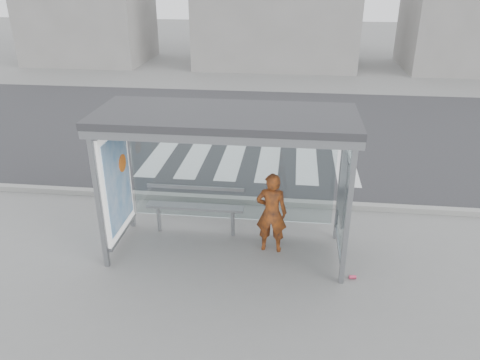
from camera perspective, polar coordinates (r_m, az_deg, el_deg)
name	(u,v)px	position (r m, az deg, el deg)	size (l,w,h in m)	color
ground	(227,251)	(8.66, -1.60, -8.64)	(80.00, 80.00, 0.00)	slate
road	(258,130)	(14.97, 2.23, 6.13)	(30.00, 10.00, 0.01)	#2D2D30
curb	(239,200)	(10.30, -0.06, -2.45)	(30.00, 0.18, 0.12)	gray
crosswalk	(251,159)	(12.64, 1.30, 2.55)	(5.55, 3.00, 0.00)	silver
bus_shelter	(204,148)	(7.87, -4.39, 3.97)	(4.25, 1.65, 2.62)	gray
building_left	(87,3)	(27.55, -18.14, 19.87)	(6.00, 5.00, 6.00)	gray
building_center	(277,15)	(25.28, 4.48, 19.45)	(8.00, 5.00, 5.00)	gray
person	(271,213)	(8.34, 3.86, -4.01)	(0.56, 0.36, 1.52)	#D44B13
bench	(195,207)	(8.98, -5.50, -3.25)	(1.87, 0.23, 0.97)	gray
soda_can	(353,277)	(8.17, 13.56, -11.43)	(0.06, 0.06, 0.12)	#DB4064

